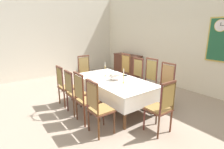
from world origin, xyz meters
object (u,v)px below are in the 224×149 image
at_px(candlestick_west, 105,71).
at_px(chair_south_b, 74,91).
at_px(spoon_primary, 123,75).
at_px(mounted_clock, 221,26).
at_px(spoon_secondary, 91,78).
at_px(soup_tureen, 115,75).
at_px(candlestick_east, 124,77).
at_px(dining_table, 114,82).
at_px(bowl_near_right, 92,79).
at_px(sideboard, 127,65).
at_px(chair_north_c, 148,80).
at_px(chair_head_west, 86,73).
at_px(chair_north_b, 135,77).
at_px(chair_south_d, 98,107).
at_px(chair_south_c, 85,97).
at_px(chair_north_a, 123,72).
at_px(chair_south_a, 65,85).
at_px(chair_head_east, 161,106).
at_px(chair_north_d, 164,86).
at_px(bowl_near_left, 125,76).

bearing_deg(candlestick_west, chair_south_b, -82.13).
bearing_deg(chair_south_b, spoon_primary, 86.29).
bearing_deg(mounted_clock, spoon_secondary, -118.00).
height_order(soup_tureen, spoon_secondary, soup_tureen).
bearing_deg(chair_south_b, candlestick_east, 56.85).
xyz_separation_m(dining_table, chair_south_b, (-0.25, -0.99, -0.11)).
relative_size(bowl_near_right, sideboard, 0.12).
bearing_deg(chair_north_c, chair_head_west, 28.94).
height_order(chair_north_b, candlestick_west, chair_north_b).
xyz_separation_m(dining_table, chair_south_d, (0.83, -0.99, -0.09)).
relative_size(chair_south_c, candlestick_west, 2.93).
bearing_deg(chair_north_a, chair_north_c, 179.99).
distance_m(chair_south_a, mounted_clock, 4.53).
height_order(chair_north_a, chair_north_b, chair_north_a).
bearing_deg(chair_north_c, candlestick_east, 96.57).
bearing_deg(chair_north_b, spoon_secondary, 82.62).
relative_size(chair_head_east, soup_tureen, 3.50).
bearing_deg(chair_north_a, chair_head_east, 157.03).
bearing_deg(chair_south_a, spoon_primary, 65.09).
bearing_deg(spoon_primary, chair_north_d, 44.70).
xyz_separation_m(chair_head_west, bowl_near_right, (1.20, -0.46, 0.17)).
distance_m(dining_table, chair_south_d, 1.29).
xyz_separation_m(bowl_near_right, mounted_clock, (1.57, 3.19, 1.33)).
distance_m(dining_table, candlestick_west, 0.46).
relative_size(bowl_near_right, spoon_secondary, 1.02).
xyz_separation_m(chair_head_east, sideboard, (-3.83, 2.49, -0.12)).
bearing_deg(sideboard, chair_head_west, 107.23).
bearing_deg(chair_south_c, chair_north_a, 119.07).
bearing_deg(dining_table, chair_south_d, -50.24).
bearing_deg(sideboard, spoon_primary, 136.44).
xyz_separation_m(chair_north_a, chair_head_west, (-0.70, -1.00, -0.02)).
bearing_deg(dining_table, spoon_secondary, -135.58).
bearing_deg(bowl_near_left, chair_south_c, -76.91).
distance_m(chair_south_b, chair_north_c, 2.06).
xyz_separation_m(chair_south_d, chair_head_east, (0.70, 0.99, -0.01)).
distance_m(chair_north_a, candlestick_east, 1.60).
relative_size(chair_north_b, chair_south_c, 1.02).
height_order(spoon_primary, mounted_clock, mounted_clock).
height_order(bowl_near_right, mounted_clock, mounted_clock).
bearing_deg(mounted_clock, spoon_primary, -121.62).
height_order(bowl_near_right, spoon_secondary, bowl_near_right).
xyz_separation_m(candlestick_west, bowl_near_right, (0.06, -0.46, -0.14)).
distance_m(soup_tureen, candlestick_east, 0.35).
distance_m(spoon_primary, spoon_secondary, 0.93).
distance_m(chair_north_a, bowl_near_left, 0.98).
height_order(chair_south_c, sideboard, chair_south_c).
height_order(chair_north_c, mounted_clock, mounted_clock).
xyz_separation_m(soup_tureen, spoon_secondary, (-0.48, -0.43, -0.11)).
bearing_deg(soup_tureen, bowl_near_left, 103.06).
bearing_deg(mounted_clock, chair_south_b, -111.91).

